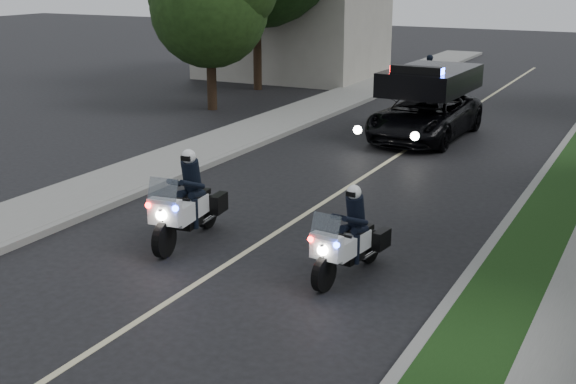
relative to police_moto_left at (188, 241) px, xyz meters
name	(u,v)px	position (x,y,z in m)	size (l,w,h in m)	color
ground	(86,354)	(1.33, -4.43, 0.00)	(120.00, 120.00, 0.00)	black
curb_right	(524,200)	(5.43, 5.57, 0.07)	(0.20, 60.00, 0.15)	gray
grass_verge	(556,204)	(6.13, 5.57, 0.08)	(1.20, 60.00, 0.16)	#193814
curb_left	(220,160)	(-2.77, 5.57, 0.07)	(0.20, 60.00, 0.15)	gray
sidewalk_left	(187,155)	(-3.87, 5.57, 0.08)	(2.00, 60.00, 0.16)	gray
building_far	(292,3)	(-8.67, 21.57, 3.50)	(8.00, 6.00, 7.00)	#A8A396
lane_marking	(358,181)	(1.33, 5.57, 0.00)	(0.12, 50.00, 0.01)	#BFB78C
police_moto_left	(188,241)	(0.00, 0.00, 0.00)	(0.75, 2.16, 1.83)	silver
police_moto_right	(348,275)	(3.48, -0.15, 0.00)	(0.67, 1.91, 1.62)	silver
police_suv	(424,138)	(1.32, 11.12, 0.00)	(2.42, 5.23, 2.54)	black
bicycle	(428,99)	(-0.77, 18.25, 0.00)	(0.56, 1.61, 0.84)	black
cyclist	(428,99)	(-0.77, 18.25, 0.00)	(0.58, 0.39, 1.61)	black
tree_left_near	(213,109)	(-7.34, 12.28, 0.00)	(4.35, 4.35, 7.25)	#214115
tree_left_far	(258,89)	(-8.19, 17.28, 0.00)	(7.30, 7.30, 12.17)	#163310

